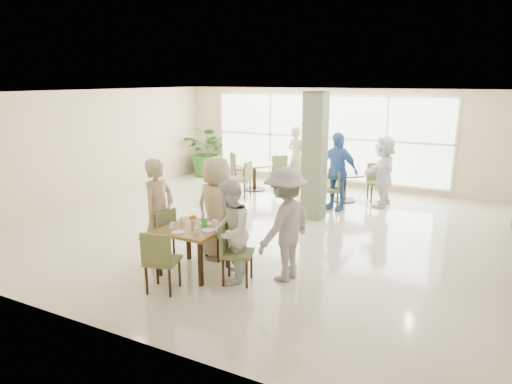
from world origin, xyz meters
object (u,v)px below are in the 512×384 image
at_px(round_table_left, 254,170).
at_px(adult_a, 337,171).
at_px(round_table_right, 345,178).
at_px(adult_b, 384,171).
at_px(teen_right, 230,232).
at_px(teen_standing, 285,224).
at_px(teen_left, 159,212).
at_px(main_table, 194,233).
at_px(teen_far, 217,208).
at_px(adult_standing, 296,157).
at_px(potted_plant, 208,151).

relative_size(round_table_left, adult_a, 0.57).
distance_m(round_table_right, adult_b, 1.01).
xyz_separation_m(teen_right, teen_standing, (0.71, 0.47, 0.09)).
distance_m(round_table_left, teen_left, 5.52).
distance_m(teen_right, teen_standing, 0.86).
height_order(main_table, round_table_left, same).
bearing_deg(main_table, round_table_left, 107.91).
bearing_deg(round_table_right, teen_far, -100.36).
bearing_deg(round_table_right, adult_b, -1.56).
relative_size(round_table_right, adult_standing, 0.67).
bearing_deg(teen_far, round_table_left, -64.94).
distance_m(teen_left, adult_b, 5.95).
xyz_separation_m(main_table, potted_plant, (-3.98, 6.45, 0.14)).
height_order(potted_plant, teen_far, teen_far).
bearing_deg(teen_right, main_table, -113.74).
bearing_deg(adult_standing, round_table_left, 64.75).
relative_size(teen_left, adult_standing, 1.02).
height_order(round_table_right, adult_a, adult_a).
height_order(teen_standing, adult_b, teen_standing).
height_order(adult_a, adult_b, adult_a).
distance_m(round_table_left, teen_far, 5.02).
height_order(main_table, potted_plant, potted_plant).
distance_m(round_table_right, potted_plant, 4.92).
bearing_deg(adult_standing, teen_standing, 132.15).
relative_size(potted_plant, adult_standing, 0.91).
relative_size(main_table, potted_plant, 0.59).
bearing_deg(teen_right, teen_left, -113.98).
bearing_deg(adult_a, teen_standing, -71.54).
height_order(potted_plant, teen_right, teen_right).
distance_m(round_table_right, teen_left, 5.64).
distance_m(teen_standing, adult_standing, 6.29).
xyz_separation_m(main_table, adult_a, (0.87, 4.61, 0.27)).
height_order(teen_right, teen_standing, teen_standing).
bearing_deg(round_table_left, teen_far, -69.75).
relative_size(teen_standing, adult_a, 0.96).
bearing_deg(teen_standing, adult_a, -161.59).
distance_m(teen_left, adult_a, 4.84).
bearing_deg(teen_left, main_table, -93.64).
bearing_deg(potted_plant, teen_right, -54.22).
xyz_separation_m(main_table, round_table_right, (0.83, 5.46, -0.07)).
bearing_deg(adult_b, teen_left, -21.47).
height_order(round_table_left, teen_standing, teen_standing).
distance_m(round_table_right, teen_far, 4.80).
height_order(main_table, teen_right, teen_right).
xyz_separation_m(potted_plant, teen_far, (3.95, -5.70, 0.09)).
relative_size(potted_plant, teen_left, 0.89).
bearing_deg(teen_left, adult_standing, 1.10).
distance_m(teen_right, adult_b, 5.58).
bearing_deg(teen_left, round_table_right, -16.14).
bearing_deg(teen_standing, round_table_right, -162.33).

